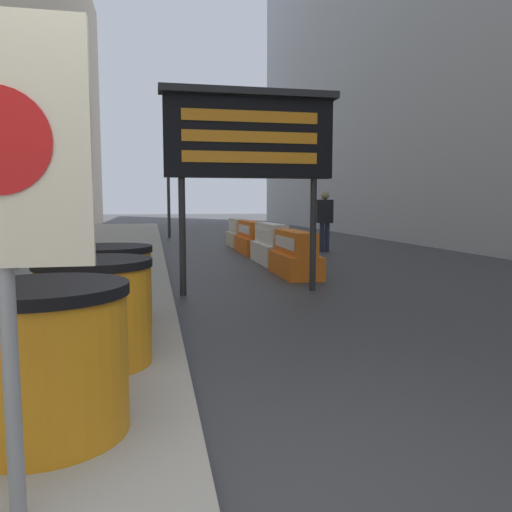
{
  "coord_description": "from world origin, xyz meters",
  "views": [
    {
      "loc": [
        -0.23,
        -1.89,
        1.37
      ],
      "look_at": [
        1.98,
        8.83,
        0.2
      ],
      "focal_mm": 35.0,
      "sensor_mm": 36.0,
      "label": 1
    }
  ],
  "objects_px": {
    "message_board": "(249,137)",
    "jersey_barrier_orange_near": "(295,256)",
    "barrel_drum_foreground": "(46,359)",
    "barrel_drum_back": "(108,287)",
    "barrel_drum_middle": "(95,312)",
    "pedestrian_worker": "(325,216)",
    "jersey_barrier_cream": "(237,234)",
    "traffic_light_near_curb": "(168,165)",
    "traffic_cone_near": "(313,263)",
    "jersey_barrier_white": "(270,246)",
    "jersey_barrier_orange_far": "(251,239)"
  },
  "relations": [
    {
      "from": "message_board",
      "to": "jersey_barrier_orange_near",
      "type": "bearing_deg",
      "value": 53.57
    },
    {
      "from": "barrel_drum_foreground",
      "to": "barrel_drum_back",
      "type": "relative_size",
      "value": 1.0
    },
    {
      "from": "barrel_drum_back",
      "to": "message_board",
      "type": "distance_m",
      "value": 3.55
    },
    {
      "from": "barrel_drum_middle",
      "to": "jersey_barrier_orange_near",
      "type": "bearing_deg",
      "value": 59.58
    },
    {
      "from": "barrel_drum_back",
      "to": "barrel_drum_foreground",
      "type": "bearing_deg",
      "value": -92.92
    },
    {
      "from": "barrel_drum_foreground",
      "to": "pedestrian_worker",
      "type": "distance_m",
      "value": 11.84
    },
    {
      "from": "jersey_barrier_orange_near",
      "to": "jersey_barrier_cream",
      "type": "relative_size",
      "value": 1.02
    },
    {
      "from": "jersey_barrier_cream",
      "to": "traffic_light_near_curb",
      "type": "xyz_separation_m",
      "value": [
        -1.98,
        4.39,
        2.46
      ]
    },
    {
      "from": "pedestrian_worker",
      "to": "message_board",
      "type": "bearing_deg",
      "value": -106.71
    },
    {
      "from": "message_board",
      "to": "jersey_barrier_cream",
      "type": "relative_size",
      "value": 1.87
    },
    {
      "from": "barrel_drum_foreground",
      "to": "jersey_barrier_orange_near",
      "type": "bearing_deg",
      "value": 63.43
    },
    {
      "from": "traffic_cone_near",
      "to": "pedestrian_worker",
      "type": "height_order",
      "value": "pedestrian_worker"
    },
    {
      "from": "barrel_drum_middle",
      "to": "message_board",
      "type": "distance_m",
      "value": 4.4
    },
    {
      "from": "jersey_barrier_cream",
      "to": "pedestrian_worker",
      "type": "distance_m",
      "value": 3.14
    },
    {
      "from": "barrel_drum_foreground",
      "to": "jersey_barrier_white",
      "type": "distance_m",
      "value": 8.88
    },
    {
      "from": "traffic_light_near_curb",
      "to": "jersey_barrier_cream",
      "type": "bearing_deg",
      "value": -65.7
    },
    {
      "from": "traffic_cone_near",
      "to": "barrel_drum_middle",
      "type": "bearing_deg",
      "value": -124.64
    },
    {
      "from": "barrel_drum_back",
      "to": "jersey_barrier_cream",
      "type": "height_order",
      "value": "barrel_drum_back"
    },
    {
      "from": "jersey_barrier_orange_near",
      "to": "traffic_cone_near",
      "type": "xyz_separation_m",
      "value": [
        0.19,
        -0.5,
        -0.08
      ]
    },
    {
      "from": "message_board",
      "to": "jersey_barrier_cream",
      "type": "distance_m",
      "value": 8.45
    },
    {
      "from": "jersey_barrier_white",
      "to": "jersey_barrier_orange_far",
      "type": "relative_size",
      "value": 0.95
    },
    {
      "from": "barrel_drum_back",
      "to": "jersey_barrier_orange_far",
      "type": "distance_m",
      "value": 8.93
    },
    {
      "from": "jersey_barrier_orange_far",
      "to": "barrel_drum_back",
      "type": "bearing_deg",
      "value": -109.89
    },
    {
      "from": "traffic_cone_near",
      "to": "message_board",
      "type": "bearing_deg",
      "value": -141.36
    },
    {
      "from": "jersey_barrier_orange_far",
      "to": "traffic_cone_near",
      "type": "xyz_separation_m",
      "value": [
        0.19,
        -4.85,
        -0.09
      ]
    },
    {
      "from": "barrel_drum_middle",
      "to": "pedestrian_worker",
      "type": "bearing_deg",
      "value": 61.52
    },
    {
      "from": "barrel_drum_back",
      "to": "jersey_barrier_white",
      "type": "distance_m",
      "value": 6.76
    },
    {
      "from": "barrel_drum_middle",
      "to": "pedestrian_worker",
      "type": "xyz_separation_m",
      "value": [
        5.14,
        9.47,
        0.43
      ]
    },
    {
      "from": "barrel_drum_middle",
      "to": "traffic_light_near_curb",
      "type": "relative_size",
      "value": 0.22
    },
    {
      "from": "jersey_barrier_orange_far",
      "to": "jersey_barrier_orange_near",
      "type": "bearing_deg",
      "value": -90.0
    },
    {
      "from": "pedestrian_worker",
      "to": "traffic_light_near_curb",
      "type": "bearing_deg",
      "value": 133.96
    },
    {
      "from": "message_board",
      "to": "traffic_light_near_curb",
      "type": "relative_size",
      "value": 0.77
    },
    {
      "from": "barrel_drum_back",
      "to": "traffic_cone_near",
      "type": "relative_size",
      "value": 1.43
    },
    {
      "from": "barrel_drum_foreground",
      "to": "jersey_barrier_cream",
      "type": "distance_m",
      "value": 13.23
    },
    {
      "from": "jersey_barrier_cream",
      "to": "traffic_cone_near",
      "type": "xyz_separation_m",
      "value": [
        0.19,
        -7.05,
        -0.09
      ]
    },
    {
      "from": "barrel_drum_foreground",
      "to": "message_board",
      "type": "height_order",
      "value": "message_board"
    },
    {
      "from": "traffic_light_near_curb",
      "to": "pedestrian_worker",
      "type": "distance_m",
      "value": 8.01
    },
    {
      "from": "jersey_barrier_white",
      "to": "jersey_barrier_cream",
      "type": "height_order",
      "value": "jersey_barrier_white"
    },
    {
      "from": "barrel_drum_foreground",
      "to": "message_board",
      "type": "bearing_deg",
      "value": 67.23
    },
    {
      "from": "barrel_drum_middle",
      "to": "jersey_barrier_white",
      "type": "xyz_separation_m",
      "value": [
        3.04,
        7.17,
        -0.17
      ]
    },
    {
      "from": "barrel_drum_back",
      "to": "traffic_cone_near",
      "type": "distance_m",
      "value": 4.8
    },
    {
      "from": "message_board",
      "to": "traffic_cone_near",
      "type": "distance_m",
      "value": 2.69
    },
    {
      "from": "jersey_barrier_orange_near",
      "to": "traffic_light_near_curb",
      "type": "xyz_separation_m",
      "value": [
        -1.98,
        10.94,
        2.47
      ]
    },
    {
      "from": "jersey_barrier_orange_far",
      "to": "traffic_cone_near",
      "type": "relative_size",
      "value": 3.32
    },
    {
      "from": "message_board",
      "to": "pedestrian_worker",
      "type": "bearing_deg",
      "value": 60.92
    },
    {
      "from": "barrel_drum_back",
      "to": "traffic_light_near_curb",
      "type": "relative_size",
      "value": 0.22
    },
    {
      "from": "jersey_barrier_orange_far",
      "to": "pedestrian_worker",
      "type": "height_order",
      "value": "pedestrian_worker"
    },
    {
      "from": "barrel_drum_foreground",
      "to": "jersey_barrier_white",
      "type": "bearing_deg",
      "value": 69.21
    },
    {
      "from": "pedestrian_worker",
      "to": "jersey_barrier_cream",
      "type": "bearing_deg",
      "value": 145.43
    },
    {
      "from": "barrel_drum_foreground",
      "to": "barrel_drum_back",
      "type": "xyz_separation_m",
      "value": [
        0.12,
        2.26,
        0.0
      ]
    }
  ]
}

